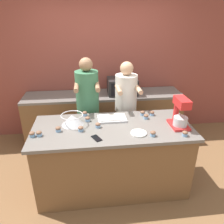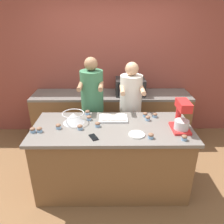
% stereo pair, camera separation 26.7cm
% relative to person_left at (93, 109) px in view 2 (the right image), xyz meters
% --- Properties ---
extents(ground_plane, '(16.00, 16.00, 0.00)m').
position_rel_person_left_xyz_m(ground_plane, '(0.29, -0.67, -0.86)').
color(ground_plane, brown).
extents(back_wall, '(10.00, 0.06, 2.70)m').
position_rel_person_left_xyz_m(back_wall, '(0.29, 0.96, 0.49)').
color(back_wall, brown).
rests_on(back_wall, ground_plane).
extents(island_counter, '(1.98, 0.86, 0.91)m').
position_rel_person_left_xyz_m(island_counter, '(0.29, -0.67, -0.41)').
color(island_counter, brown).
rests_on(island_counter, ground_plane).
extents(back_counter, '(2.80, 0.60, 0.88)m').
position_rel_person_left_xyz_m(back_counter, '(0.29, 0.61, -0.42)').
color(back_counter, brown).
rests_on(back_counter, ground_plane).
extents(person_left, '(0.35, 0.51, 1.64)m').
position_rel_person_left_xyz_m(person_left, '(0.00, 0.00, 0.00)').
color(person_left, brown).
rests_on(person_left, ground_plane).
extents(person_right, '(0.34, 0.50, 1.57)m').
position_rel_person_left_xyz_m(person_right, '(0.58, -0.00, -0.04)').
color(person_right, '#33384C').
rests_on(person_right, ground_plane).
extents(stand_mixer, '(0.20, 0.30, 0.37)m').
position_rel_person_left_xyz_m(stand_mixer, '(1.11, -0.76, 0.21)').
color(stand_mixer, red).
rests_on(stand_mixer, island_counter).
extents(mixing_bowl, '(0.28, 0.28, 0.14)m').
position_rel_person_left_xyz_m(mixing_bowl, '(-0.20, -0.55, 0.12)').
color(mixing_bowl, '#BCBCC1').
rests_on(mixing_bowl, island_counter).
extents(baking_tray, '(0.38, 0.24, 0.04)m').
position_rel_person_left_xyz_m(baking_tray, '(0.31, -0.47, 0.07)').
color(baking_tray, '#BCBCC1').
rests_on(baking_tray, island_counter).
extents(microwave_oven, '(0.51, 0.40, 0.28)m').
position_rel_person_left_xyz_m(microwave_oven, '(0.62, 0.61, 0.16)').
color(microwave_oven, black).
rests_on(microwave_oven, back_counter).
extents(cell_phone, '(0.13, 0.16, 0.01)m').
position_rel_person_left_xyz_m(cell_phone, '(0.08, -0.93, 0.05)').
color(cell_phone, black).
rests_on(cell_phone, island_counter).
extents(small_plate, '(0.19, 0.19, 0.02)m').
position_rel_person_left_xyz_m(small_plate, '(0.57, -0.88, 0.06)').
color(small_plate, white).
rests_on(small_plate, island_counter).
extents(cupcake_0, '(0.06, 0.06, 0.06)m').
position_rel_person_left_xyz_m(cupcake_0, '(0.74, -0.39, 0.08)').
color(cupcake_0, '#759EC6').
rests_on(cupcake_0, island_counter).
extents(cupcake_1, '(0.06, 0.06, 0.06)m').
position_rel_person_left_xyz_m(cupcake_1, '(0.87, -0.41, 0.08)').
color(cupcake_1, '#759EC6').
rests_on(cupcake_1, island_counter).
extents(cupcake_2, '(0.06, 0.06, 0.06)m').
position_rel_person_left_xyz_m(cupcake_2, '(-0.10, -0.74, 0.08)').
color(cupcake_2, '#759EC6').
rests_on(cupcake_2, island_counter).
extents(cupcake_3, '(0.06, 0.06, 0.06)m').
position_rel_person_left_xyz_m(cupcake_3, '(0.72, -0.95, 0.08)').
color(cupcake_3, '#759EC6').
rests_on(cupcake_3, island_counter).
extents(cupcake_4, '(0.06, 0.06, 0.06)m').
position_rel_person_left_xyz_m(cupcake_4, '(-0.36, -0.72, 0.08)').
color(cupcake_4, '#759EC6').
rests_on(cupcake_4, island_counter).
extents(cupcake_5, '(0.06, 0.06, 0.06)m').
position_rel_person_left_xyz_m(cupcake_5, '(1.09, -0.99, 0.08)').
color(cupcake_5, '#759EC6').
rests_on(cupcake_5, island_counter).
extents(cupcake_6, '(0.06, 0.06, 0.06)m').
position_rel_person_left_xyz_m(cupcake_6, '(-0.01, -0.48, 0.08)').
color(cupcake_6, '#759EC6').
rests_on(cupcake_6, island_counter).
extents(cupcake_7, '(0.06, 0.06, 0.06)m').
position_rel_person_left_xyz_m(cupcake_7, '(-0.64, -0.81, 0.08)').
color(cupcake_7, '#759EC6').
rests_on(cupcake_7, island_counter).
extents(cupcake_8, '(0.06, 0.06, 0.06)m').
position_rel_person_left_xyz_m(cupcake_8, '(-0.57, -0.80, 0.08)').
color(cupcake_8, '#759EC6').
rests_on(cupcake_8, island_counter).
extents(cupcake_9, '(0.06, 0.06, 0.06)m').
position_rel_person_left_xyz_m(cupcake_9, '(0.11, -0.68, 0.08)').
color(cupcake_9, '#759EC6').
rests_on(cupcake_9, island_counter).
extents(cupcake_10, '(0.06, 0.06, 0.06)m').
position_rel_person_left_xyz_m(cupcake_10, '(-0.05, -0.31, 0.08)').
color(cupcake_10, '#759EC6').
rests_on(cupcake_10, island_counter).
extents(cupcake_11, '(0.06, 0.06, 0.06)m').
position_rel_person_left_xyz_m(cupcake_11, '(0.76, -0.50, 0.08)').
color(cupcake_11, '#759EC6').
rests_on(cupcake_11, island_counter).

